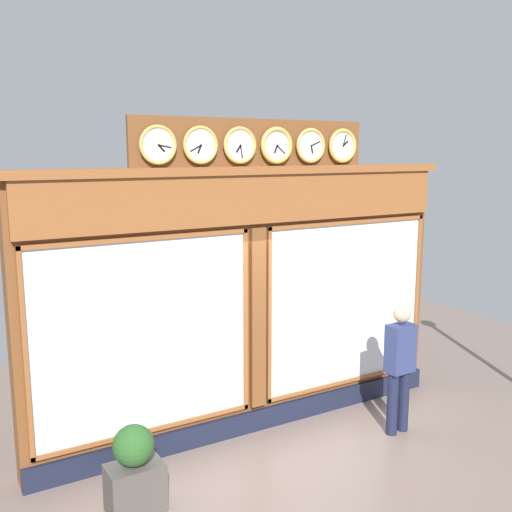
# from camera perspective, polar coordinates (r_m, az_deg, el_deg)

# --- Properties ---
(shop_facade) EXTENTS (5.88, 0.42, 3.96)m
(shop_facade) POSITION_cam_1_polar(r_m,az_deg,el_deg) (7.53, -0.47, -3.96)
(shop_facade) COLOR brown
(shop_facade) RESTS_ON ground_plane
(pedestrian) EXTENTS (0.37, 0.24, 1.69)m
(pedestrian) POSITION_cam_1_polar(r_m,az_deg,el_deg) (7.82, 13.69, -10.02)
(pedestrian) COLOR #191E38
(pedestrian) RESTS_ON ground_plane
(planter_box) EXTENTS (0.56, 0.36, 0.50)m
(planter_box) POSITION_cam_1_polar(r_m,az_deg,el_deg) (6.50, -11.56, -21.03)
(planter_box) COLOR #4C4742
(planter_box) RESTS_ON ground_plane
(planter_shrub) EXTENTS (0.42, 0.42, 0.42)m
(planter_shrub) POSITION_cam_1_polar(r_m,az_deg,el_deg) (6.27, -11.72, -17.45)
(planter_shrub) COLOR #285623
(planter_shrub) RESTS_ON planter_box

